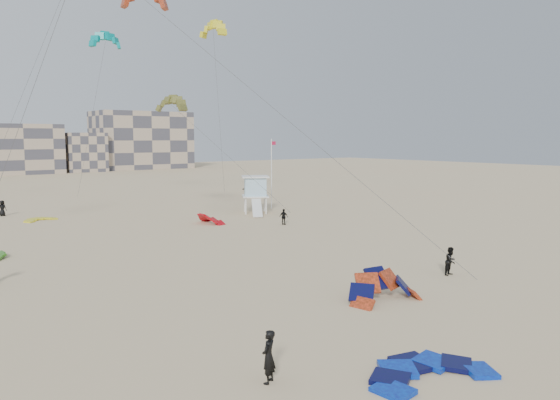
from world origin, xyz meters
TOP-DOWN VIEW (x-y plane):
  - ground at (0.00, 0.00)m, footprint 320.00×320.00m
  - kite_ground_blue at (2.29, -4.17)m, footprint 5.41×5.58m
  - kite_ground_orange at (8.09, 3.12)m, footprint 4.75×4.72m
  - kite_ground_red_far at (14.20, 31.99)m, footprint 3.52×3.34m
  - kite_ground_yellow at (0.88, 44.52)m, footprint 3.85×3.97m
  - kitesurfer_main at (-2.60, -1.00)m, footprint 0.84×0.76m
  - kitesurfer_b at (15.60, 4.36)m, footprint 0.96×0.80m
  - kitesurfer_d at (19.58, 26.72)m, footprint 0.75×1.01m
  - kitesurfer_e at (-1.53, 50.66)m, footprint 1.00×0.82m
  - kitesurfer_f at (32.06, 51.91)m, footprint 0.85×1.72m
  - kite_fly_orange at (5.18, 26.25)m, footprint 9.63×28.07m
  - kite_fly_olive at (14.12, 40.03)m, footprint 9.47×14.96m
  - kite_fly_yellow at (22.71, 45.34)m, footprint 6.88×7.41m
  - kite_fly_teal_b at (11.99, 53.90)m, footprint 5.38×5.15m
  - lifeguard_tower_near at (22.30, 35.57)m, footprint 4.18×6.47m
  - flagpole at (25.97, 37.41)m, footprint 0.70×0.11m
  - condo_east at (50.00, 132.00)m, footprint 26.00×14.00m
  - condo_fill_right at (32.00, 128.00)m, footprint 10.00×10.00m

SIDE VIEW (x-z plane):
  - ground at x=0.00m, z-range 0.00..0.00m
  - kite_ground_blue at x=2.29m, z-range -0.39..0.39m
  - kite_ground_orange at x=8.09m, z-range -2.15..2.15m
  - kite_ground_red_far at x=14.20m, z-range -1.53..1.53m
  - kite_ground_yellow at x=0.88m, z-range -0.28..0.28m
  - kitesurfer_d at x=19.58m, z-range 0.00..1.59m
  - kitesurfer_e at x=-1.53m, z-range 0.00..1.76m
  - kitesurfer_f at x=32.06m, z-range 0.00..1.78m
  - kitesurfer_b at x=15.60m, z-range 0.00..1.80m
  - kitesurfer_main at x=-2.60m, z-range 0.00..1.92m
  - lifeguard_tower_near at x=22.30m, z-range -0.02..4.29m
  - flagpole at x=25.97m, z-range 0.20..8.75m
  - condo_fill_right at x=32.00m, z-range 0.00..10.00m
  - condo_east at x=50.00m, z-range 0.00..16.00m
  - kite_fly_olive at x=14.12m, z-range 5.87..18.69m
  - kite_fly_orange at x=5.18m, z-range 9.62..29.53m
  - kite_fly_teal_b at x=11.99m, z-range 10.24..31.40m
  - kite_fly_yellow at x=22.71m, z-range 10.86..33.41m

